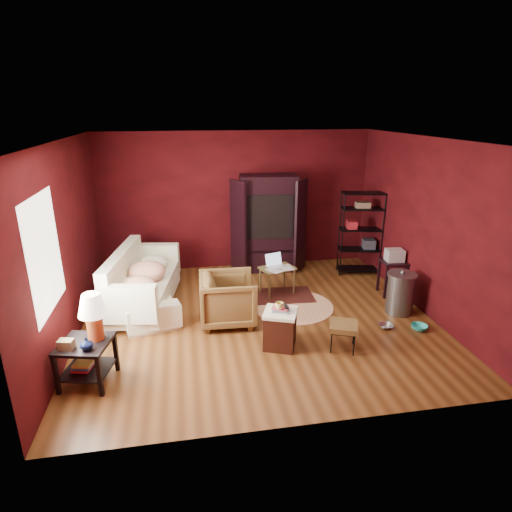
{
  "coord_description": "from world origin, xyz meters",
  "views": [
    {
      "loc": [
        -1.1,
        -6.09,
        3.24
      ],
      "look_at": [
        0.0,
        0.2,
        1.0
      ],
      "focal_mm": 30.0,
      "sensor_mm": 36.0,
      "label": 1
    }
  ],
  "objects_px": {
    "hamper": "(280,328)",
    "laptop_desk": "(277,270)",
    "sofa": "(143,284)",
    "side_table": "(89,330)",
    "tv_armoire": "(268,222)",
    "armchair": "(228,297)",
    "wire_shelving": "(361,230)"
  },
  "relations": [
    {
      "from": "hamper",
      "to": "laptop_desk",
      "type": "bearing_deg",
      "value": 78.83
    },
    {
      "from": "sofa",
      "to": "hamper",
      "type": "relative_size",
      "value": 3.35
    },
    {
      "from": "side_table",
      "to": "laptop_desk",
      "type": "distance_m",
      "value": 3.55
    },
    {
      "from": "laptop_desk",
      "to": "tv_armoire",
      "type": "relative_size",
      "value": 0.37
    },
    {
      "from": "hamper",
      "to": "tv_armoire",
      "type": "xyz_separation_m",
      "value": [
        0.44,
        3.06,
        0.74
      ]
    },
    {
      "from": "hamper",
      "to": "tv_armoire",
      "type": "relative_size",
      "value": 0.32
    },
    {
      "from": "armchair",
      "to": "laptop_desk",
      "type": "distance_m",
      "value": 1.37
    },
    {
      "from": "armchair",
      "to": "laptop_desk",
      "type": "xyz_separation_m",
      "value": [
        0.99,
        0.94,
        0.02
      ]
    },
    {
      "from": "laptop_desk",
      "to": "wire_shelving",
      "type": "xyz_separation_m",
      "value": [
        1.87,
        0.72,
        0.47
      ]
    },
    {
      "from": "laptop_desk",
      "to": "tv_armoire",
      "type": "xyz_separation_m",
      "value": [
        0.09,
        1.27,
        0.57
      ]
    },
    {
      "from": "side_table",
      "to": "wire_shelving",
      "type": "distance_m",
      "value": 5.5
    },
    {
      "from": "armchair",
      "to": "side_table",
      "type": "bearing_deg",
      "value": 126.42
    },
    {
      "from": "side_table",
      "to": "wire_shelving",
      "type": "xyz_separation_m",
      "value": [
        4.67,
        2.88,
        0.23
      ]
    },
    {
      "from": "sofa",
      "to": "wire_shelving",
      "type": "xyz_separation_m",
      "value": [
        4.22,
        0.84,
        0.51
      ]
    },
    {
      "from": "sofa",
      "to": "hamper",
      "type": "height_order",
      "value": "sofa"
    },
    {
      "from": "side_table",
      "to": "laptop_desk",
      "type": "xyz_separation_m",
      "value": [
        2.8,
        2.17,
        -0.24
      ]
    },
    {
      "from": "sofa",
      "to": "hamper",
      "type": "xyz_separation_m",
      "value": [
        1.99,
        -1.66,
        -0.13
      ]
    },
    {
      "from": "sofa",
      "to": "armchair",
      "type": "height_order",
      "value": "armchair"
    },
    {
      "from": "armchair",
      "to": "laptop_desk",
      "type": "bearing_deg",
      "value": -44.36
    },
    {
      "from": "side_table",
      "to": "armchair",
      "type": "bearing_deg",
      "value": 34.13
    },
    {
      "from": "side_table",
      "to": "sofa",
      "type": "bearing_deg",
      "value": 77.31
    },
    {
      "from": "hamper",
      "to": "tv_armoire",
      "type": "height_order",
      "value": "tv_armoire"
    },
    {
      "from": "armchair",
      "to": "wire_shelving",
      "type": "xyz_separation_m",
      "value": [
        2.86,
        1.65,
        0.49
      ]
    },
    {
      "from": "side_table",
      "to": "tv_armoire",
      "type": "relative_size",
      "value": 0.59
    },
    {
      "from": "armchair",
      "to": "tv_armoire",
      "type": "distance_m",
      "value": 2.53
    },
    {
      "from": "tv_armoire",
      "to": "side_table",
      "type": "bearing_deg",
      "value": -124.81
    },
    {
      "from": "side_table",
      "to": "hamper",
      "type": "distance_m",
      "value": 2.51
    },
    {
      "from": "laptop_desk",
      "to": "armchair",
      "type": "bearing_deg",
      "value": -155.13
    },
    {
      "from": "hamper",
      "to": "laptop_desk",
      "type": "distance_m",
      "value": 1.83
    },
    {
      "from": "hamper",
      "to": "wire_shelving",
      "type": "relative_size",
      "value": 0.38
    },
    {
      "from": "hamper",
      "to": "laptop_desk",
      "type": "relative_size",
      "value": 0.86
    },
    {
      "from": "side_table",
      "to": "wire_shelving",
      "type": "bearing_deg",
      "value": 31.66
    }
  ]
}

